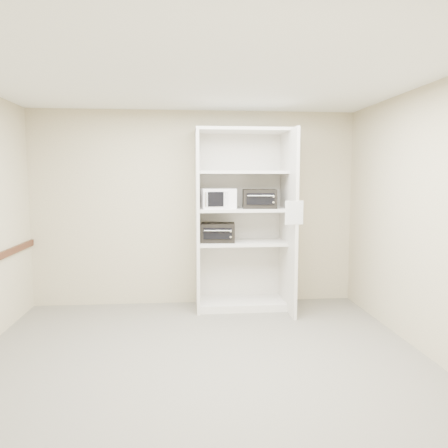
{
  "coord_description": "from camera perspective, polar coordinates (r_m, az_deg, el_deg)",
  "views": [
    {
      "loc": [
        -0.16,
        -4.12,
        1.78
      ],
      "look_at": [
        0.35,
        1.44,
        1.18
      ],
      "focal_mm": 35.0,
      "sensor_mm": 36.0,
      "label": 1
    }
  ],
  "objects": [
    {
      "name": "toaster_oven_upper",
      "position": [
        5.88,
        4.66,
        3.31
      ],
      "size": [
        0.47,
        0.37,
        0.25
      ],
      "primitive_type": "cube",
      "rotation": [
        0.0,
        0.0,
        -0.1
      ],
      "color": "black",
      "rests_on": "shelving_unit"
    },
    {
      "name": "microwave",
      "position": [
        5.82,
        -0.84,
        3.35
      ],
      "size": [
        0.48,
        0.39,
        0.27
      ],
      "primitive_type": "cube",
      "rotation": [
        0.0,
        0.0,
        0.12
      ],
      "color": "white",
      "rests_on": "shelving_unit"
    },
    {
      "name": "wall_front",
      "position": [
        2.17,
        -1.0,
        -5.37
      ],
      "size": [
        4.5,
        0.02,
        2.7
      ],
      "primitive_type": "cube",
      "color": "tan",
      "rests_on": "ground"
    },
    {
      "name": "ceiling",
      "position": [
        4.23,
        -3.16,
        18.63
      ],
      "size": [
        4.5,
        4.0,
        0.01
      ],
      "primitive_type": "cube",
      "color": "white"
    },
    {
      "name": "floor",
      "position": [
        4.5,
        -2.95,
        -17.26
      ],
      "size": [
        4.5,
        4.0,
        0.01
      ],
      "primitive_type": "cube",
      "color": "slate",
      "rests_on": "ground"
    },
    {
      "name": "toaster_oven_lower",
      "position": [
        5.87,
        -0.83,
        -1.11
      ],
      "size": [
        0.48,
        0.38,
        0.25
      ],
      "primitive_type": "cube",
      "rotation": [
        0.0,
        0.0,
        -0.09
      ],
      "color": "black",
      "rests_on": "shelving_unit"
    },
    {
      "name": "wall_right",
      "position": [
        4.79,
        24.91,
        0.36
      ],
      "size": [
        0.02,
        4.0,
        2.7
      ],
      "primitive_type": "cube",
      "color": "tan",
      "rests_on": "ground"
    },
    {
      "name": "shelving_unit",
      "position": [
        5.92,
        2.77,
        -0.22
      ],
      "size": [
        1.24,
        0.92,
        2.42
      ],
      "color": "silver",
      "rests_on": "floor"
    },
    {
      "name": "paper_sign",
      "position": [
        5.38,
        9.15,
        1.47
      ],
      "size": [
        0.22,
        0.03,
        0.29
      ],
      "primitive_type": "cube",
      "rotation": [
        0.0,
        0.0,
        0.09
      ],
      "color": "white",
      "rests_on": "shelving_unit"
    },
    {
      "name": "wall_back",
      "position": [
        6.14,
        -3.78,
        2.06
      ],
      "size": [
        4.5,
        0.02,
        2.7
      ],
      "primitive_type": "cube",
      "color": "tan",
      "rests_on": "ground"
    }
  ]
}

